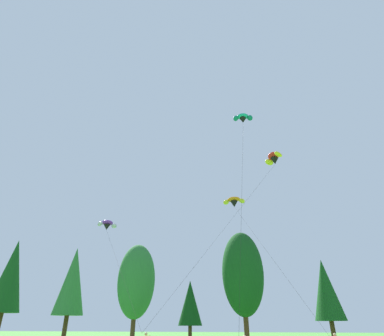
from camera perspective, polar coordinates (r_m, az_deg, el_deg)
name	(u,v)px	position (r m, az deg, el deg)	size (l,w,h in m)	color
treeline_tree_a	(11,275)	(59.75, -29.89, -16.38)	(4.84, 4.84, 14.73)	#472D19
treeline_tree_b	(72,280)	(54.57, -20.75, -18.44)	(4.51, 4.51, 13.23)	#472D19
treeline_tree_c	(136,281)	(49.20, -10.01, -19.39)	(5.33, 5.33, 13.08)	#472D19
treeline_tree_d	(190,303)	(48.97, -0.34, -23.13)	(3.36, 3.36, 8.02)	#472D19
treeline_tree_e	(243,273)	(46.09, 9.13, -18.20)	(5.61, 5.61, 14.12)	#472D19
treeline_tree_f	(326,289)	(47.38, 22.98, -19.49)	(3.83, 3.83, 10.13)	#472D19
parafoil_kite_high_purple	(107,225)	(47.51, -15.06, -9.88)	(13.30, 16.33, 14.16)	purple
parafoil_kite_mid_teal	(243,118)	(33.79, 9.16, 8.81)	(2.15, 8.77, 20.42)	teal
parafoil_kite_far_orange	(234,202)	(48.04, 7.58, -6.05)	(9.38, 19.83, 18.38)	orange
parafoil_kite_low_red_yellow	(274,158)	(43.08, 14.54, 1.70)	(13.30, 14.59, 21.12)	red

